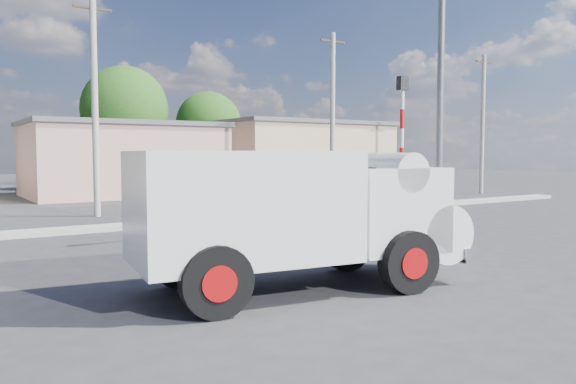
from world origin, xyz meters
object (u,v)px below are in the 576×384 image
cyclist (330,214)px  traffic_pole (402,144)px  car_red (361,183)px  streetlight (437,55)px  bicycle (330,232)px  car_cream (295,184)px  truck (302,213)px

cyclist → traffic_pole: 3.20m
cyclist → car_red: 17.39m
car_red → streetlight: bearing=146.1°
streetlight → traffic_pole: bearing=162.3°
bicycle → car_cream: 17.51m
car_cream → traffic_pole: bearing=158.6°
cyclist → traffic_pole: (2.70, 0.45, 1.66)m
bicycle → truck: bearing=128.6°
cyclist → streetlight: streetlight is taller
bicycle → streetlight: (3.63, 0.15, 4.44)m
truck → bicycle: 3.53m
bicycle → traffic_pole: bearing=-86.4°
car_cream → streetlight: size_ratio=0.44×
streetlight → car_cream: bearing=69.8°
bicycle → traffic_pole: size_ratio=0.46×
car_red → car_cream: bearing=50.2°
bicycle → car_cream: (9.08, 14.97, 0.13)m
car_red → streetlight: (-8.20, -12.58, 4.20)m
truck → streetlight: size_ratio=0.67×
car_cream → streetlight: 16.37m
car_cream → streetlight: bearing=162.1°
truck → car_red: truck is taller
cyclist → car_red: size_ratio=0.42×
traffic_pole → cyclist: bearing=-170.5°
truck → streetlight: bearing=30.6°
car_red → streetlight: 15.60m
cyclist → car_cream: bearing=-37.1°
bicycle → cyclist: (0.00, 0.00, 0.41)m
traffic_pole → streetlight: size_ratio=0.48×
bicycle → car_cream: car_cream is taller
traffic_pole → car_cream: bearing=66.3°
streetlight → car_red: bearing=56.9°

